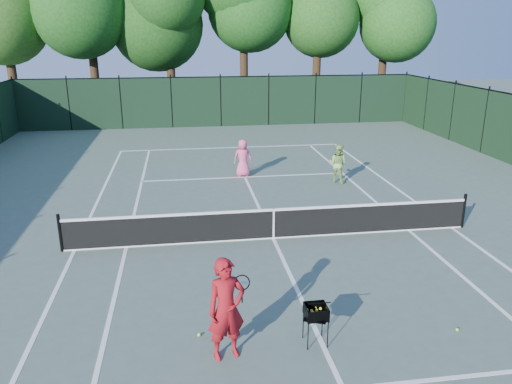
{
  "coord_description": "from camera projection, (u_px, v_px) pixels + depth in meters",
  "views": [
    {
      "loc": [
        -2.45,
        -12.97,
        5.66
      ],
      "look_at": [
        -0.35,
        1.0,
        1.1
      ],
      "focal_mm": 35.0,
      "sensor_mm": 36.0,
      "label": 1
    }
  ],
  "objects": [
    {
      "name": "coach",
      "position": [
        226.0,
        309.0,
        8.84
      ],
      "size": [
        0.89,
        0.83,
        1.93
      ],
      "rotation": [
        0.0,
        0.0,
        0.28
      ],
      "color": "#A1121A",
      "rests_on": "ground"
    },
    {
      "name": "loose_ball_midcourt",
      "position": [
        199.0,
        335.0,
        9.7
      ],
      "size": [
        0.07,
        0.07,
        0.07
      ],
      "primitive_type": "sphere",
      "color": "#D5EE30",
      "rests_on": "ground"
    },
    {
      "name": "sideline_doubles_right",
      "position": [
        452.0,
        228.0,
        15.07
      ],
      "size": [
        0.1,
        23.77,
        0.01
      ],
      "primitive_type": "cube",
      "color": "white",
      "rests_on": "ground"
    },
    {
      "name": "player_pink",
      "position": [
        243.0,
        158.0,
        20.25
      ],
      "size": [
        0.79,
        0.56,
        1.53
      ],
      "rotation": [
        0.0,
        0.0,
        3.04
      ],
      "color": "#E85286",
      "rests_on": "ground"
    },
    {
      "name": "sideline_singles_left",
      "position": [
        126.0,
        247.0,
        13.71
      ],
      "size": [
        0.1,
        23.77,
        0.01
      ],
      "primitive_type": "cube",
      "color": "white",
      "rests_on": "ground"
    },
    {
      "name": "tennis_net",
      "position": [
        274.0,
        223.0,
        14.14
      ],
      "size": [
        11.69,
        0.09,
        1.06
      ],
      "color": "black",
      "rests_on": "ground"
    },
    {
      "name": "tree_5",
      "position": [
        387.0,
        0.0,
        34.42
      ],
      "size": [
        5.8,
        5.8,
        12.23
      ],
      "color": "black",
      "rests_on": "ground"
    },
    {
      "name": "baseline_far",
      "position": [
        231.0,
        147.0,
        25.48
      ],
      "size": [
        10.97,
        0.1,
        0.01
      ],
      "primitive_type": "cube",
      "color": "white",
      "rests_on": "ground"
    },
    {
      "name": "ball_hopper",
      "position": [
        316.0,
        312.0,
        9.3
      ],
      "size": [
        0.55,
        0.55,
        0.8
      ],
      "rotation": [
        0.0,
        0.0,
        -0.4
      ],
      "color": "black",
      "rests_on": "ground"
    },
    {
      "name": "fence_far",
      "position": [
        221.0,
        102.0,
        30.77
      ],
      "size": [
        24.0,
        0.05,
        3.0
      ],
      "primitive_type": "cube",
      "color": "black",
      "rests_on": "ground"
    },
    {
      "name": "center_service_line",
      "position": [
        273.0,
        238.0,
        14.29
      ],
      "size": [
        0.1,
        12.8,
        0.01
      ],
      "primitive_type": "cube",
      "color": "white",
      "rests_on": "ground"
    },
    {
      "name": "service_line_far",
      "position": [
        245.0,
        177.0,
        20.31
      ],
      "size": [
        8.23,
        0.1,
        0.01
      ],
      "primitive_type": "cube",
      "color": "white",
      "rests_on": "ground"
    },
    {
      "name": "sideline_doubles_left",
      "position": [
        75.0,
        250.0,
        13.51
      ],
      "size": [
        0.1,
        23.77,
        0.01
      ],
      "primitive_type": "cube",
      "color": "white",
      "rests_on": "ground"
    },
    {
      "name": "ground",
      "position": [
        273.0,
        238.0,
        14.29
      ],
      "size": [
        90.0,
        90.0,
        0.0
      ],
      "primitive_type": "plane",
      "color": "#4D5E53",
      "rests_on": "ground"
    },
    {
      "name": "sideline_singles_right",
      "position": [
        409.0,
        230.0,
        14.87
      ],
      "size": [
        0.1,
        23.77,
        0.01
      ],
      "primitive_type": "cube",
      "color": "white",
      "rests_on": "ground"
    },
    {
      "name": "player_green",
      "position": [
        338.0,
        164.0,
        19.42
      ],
      "size": [
        0.93,
        0.91,
        1.51
      ],
      "rotation": [
        0.0,
        0.0,
        2.44
      ],
      "color": "#94C361",
      "rests_on": "ground"
    },
    {
      "name": "loose_ball_near_cart",
      "position": [
        457.0,
        330.0,
        9.86
      ],
      "size": [
        0.07,
        0.07,
        0.07
      ],
      "primitive_type": "sphere",
      "color": "#BADE2D",
      "rests_on": "ground"
    }
  ]
}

